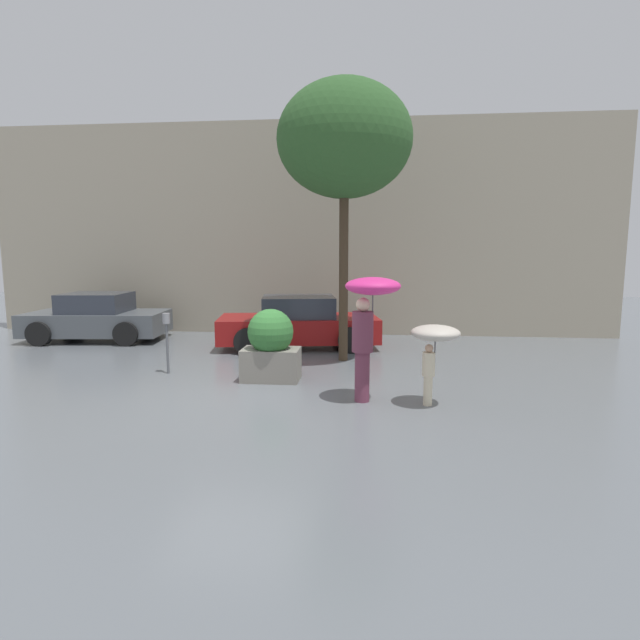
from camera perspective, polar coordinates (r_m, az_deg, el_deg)
ground_plane at (r=8.49m, az=-9.34°, el=-8.39°), size 40.00×40.00×0.00m
building_facade at (r=14.54m, az=-2.88°, el=10.31°), size 18.00×0.30×6.00m
planter_box at (r=9.18m, az=-5.65°, el=-2.86°), size 1.05×0.84×1.33m
person_adult at (r=7.74m, az=5.61°, el=1.25°), size 0.86×0.86×1.97m
person_child at (r=7.74m, az=12.93°, el=-2.15°), size 0.74×0.74×1.26m
parked_car_near at (r=12.42m, az=-2.46°, el=-0.42°), size 4.12×2.40×1.27m
parked_car_far at (r=14.65m, az=-24.11°, el=0.15°), size 3.69×2.21×1.27m
street_tree at (r=10.96m, az=2.81°, el=19.79°), size 2.81×2.81×5.85m
parking_meter at (r=10.06m, az=-17.12°, el=-1.11°), size 0.14×0.14×1.18m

